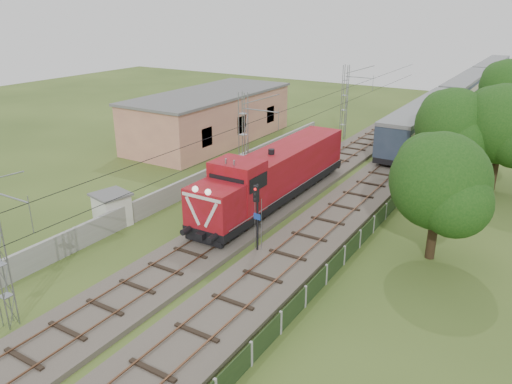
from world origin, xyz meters
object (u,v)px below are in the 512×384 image
Objects in this scene: signal_post at (257,207)px; relay_hut at (112,209)px; coach_rake at (467,88)px; locomotive at (274,174)px.

signal_post is 10.77m from relay_hut.
coach_rake reaches higher than relay_hut.
relay_hut is (-10.50, -1.42, -1.90)m from signal_post.
signal_post is (-1.90, -54.67, 0.44)m from coach_rake.
coach_rake is at bearing 88.01° from signal_post.
coach_rake is (5.00, 47.11, 0.30)m from locomotive.
relay_hut is (-7.40, -8.98, -1.17)m from locomotive.
locomotive is 0.25× the size of coach_rake.
relay_hut is at bearing -172.31° from signal_post.
locomotive is 47.37m from coach_rake.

